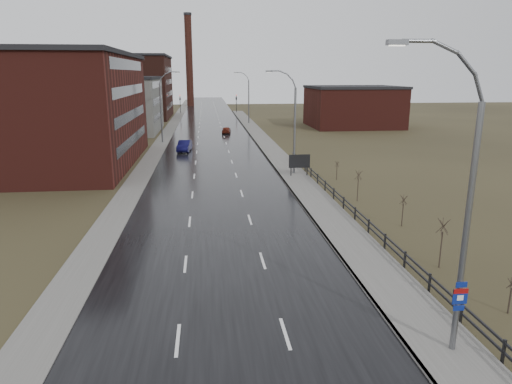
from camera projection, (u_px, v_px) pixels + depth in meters
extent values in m
cube|color=black|center=(212.00, 144.00, 73.37)|extent=(14.00, 300.00, 0.06)
cube|color=#595651|center=(294.00, 176.00, 50.21)|extent=(3.20, 180.00, 0.18)
cube|color=slate|center=(280.00, 176.00, 50.05)|extent=(0.16, 180.00, 0.18)
cube|color=#595651|center=(160.00, 144.00, 72.50)|extent=(2.40, 260.00, 0.12)
cube|color=#471914|center=(38.00, 112.00, 55.10)|extent=(22.00, 28.00, 13.00)
cube|color=black|center=(31.00, 54.00, 53.41)|extent=(22.44, 28.56, 0.50)
cube|color=black|center=(133.00, 139.00, 57.14)|extent=(0.06, 22.40, 1.20)
cube|color=black|center=(131.00, 115.00, 56.38)|extent=(0.06, 22.40, 1.20)
cube|color=black|center=(130.00, 90.00, 55.63)|extent=(0.06, 22.40, 1.20)
cube|color=black|center=(128.00, 65.00, 54.88)|extent=(0.06, 22.40, 1.20)
cube|color=slate|center=(116.00, 106.00, 87.55)|extent=(16.00, 20.00, 10.00)
cube|color=black|center=(114.00, 78.00, 86.23)|extent=(16.32, 20.40, 0.50)
cube|color=black|center=(159.00, 116.00, 88.89)|extent=(0.06, 16.00, 1.20)
cube|color=black|center=(158.00, 100.00, 88.14)|extent=(0.06, 16.00, 1.20)
cube|color=black|center=(157.00, 84.00, 87.38)|extent=(0.06, 16.00, 1.20)
cube|color=#331611|center=(117.00, 88.00, 115.26)|extent=(26.00, 24.00, 15.00)
cube|color=black|center=(115.00, 56.00, 113.31)|extent=(26.52, 24.48, 0.50)
cube|color=black|center=(170.00, 106.00, 117.76)|extent=(0.06, 19.20, 1.20)
cube|color=black|center=(169.00, 94.00, 117.00)|extent=(0.06, 19.20, 1.20)
cube|color=black|center=(169.00, 82.00, 116.25)|extent=(0.06, 19.20, 1.20)
cube|color=black|center=(168.00, 70.00, 115.49)|extent=(0.06, 19.20, 1.20)
cube|color=#471914|center=(353.00, 108.00, 96.73)|extent=(18.00, 16.00, 8.00)
cube|color=black|center=(354.00, 87.00, 95.66)|extent=(18.36, 16.32, 0.50)
cylinder|color=#331611|center=(189.00, 62.00, 155.58)|extent=(2.40, 2.40, 30.00)
cylinder|color=black|center=(187.00, 14.00, 151.73)|extent=(2.70, 2.70, 0.80)
cylinder|color=slate|center=(466.00, 236.00, 17.24)|extent=(0.24, 0.24, 10.00)
cylinder|color=slate|center=(479.00, 88.00, 15.85)|extent=(0.57, 0.14, 1.12)
cylinder|color=slate|center=(467.00, 64.00, 15.59)|extent=(0.91, 0.14, 0.91)
cylinder|color=slate|center=(446.00, 47.00, 15.36)|extent=(1.12, 0.14, 0.57)
cylinder|color=slate|center=(419.00, 41.00, 15.21)|extent=(1.15, 0.14, 0.14)
cube|color=slate|center=(397.00, 42.00, 15.15)|extent=(0.70, 0.28, 0.18)
cube|color=silver|center=(397.00, 45.00, 15.17)|extent=(0.50, 0.20, 0.04)
cube|color=navy|center=(462.00, 285.00, 17.62)|extent=(0.45, 0.04, 0.22)
cube|color=navy|center=(460.00, 296.00, 17.74)|extent=(0.60, 0.04, 0.65)
cube|color=maroon|center=(461.00, 291.00, 17.67)|extent=(0.60, 0.04, 0.20)
cube|color=navy|center=(459.00, 308.00, 17.87)|extent=(0.45, 0.04, 0.22)
cube|color=silver|center=(460.00, 298.00, 17.73)|extent=(0.26, 0.02, 0.22)
cylinder|color=slate|center=(295.00, 132.00, 50.02)|extent=(0.24, 0.24, 9.50)
cylinder|color=slate|center=(294.00, 84.00, 48.71)|extent=(0.51, 0.14, 0.98)
cylinder|color=slate|center=(290.00, 77.00, 48.48)|extent=(0.81, 0.14, 0.81)
cylinder|color=slate|center=(283.00, 72.00, 48.28)|extent=(0.98, 0.14, 0.51)
cylinder|color=slate|center=(275.00, 71.00, 48.15)|extent=(1.01, 0.14, 0.14)
cube|color=slate|center=(269.00, 71.00, 48.09)|extent=(0.70, 0.28, 0.18)
cube|color=silver|center=(269.00, 72.00, 48.12)|extent=(0.50, 0.20, 0.04)
cylinder|color=slate|center=(161.00, 114.00, 73.27)|extent=(0.24, 0.24, 9.50)
cylinder|color=slate|center=(160.00, 81.00, 71.99)|extent=(0.51, 0.14, 0.98)
cylinder|color=slate|center=(163.00, 76.00, 71.86)|extent=(0.81, 0.14, 0.81)
cylinder|color=slate|center=(168.00, 73.00, 71.82)|extent=(0.98, 0.14, 0.51)
cylinder|color=slate|center=(173.00, 72.00, 71.86)|extent=(1.01, 0.14, 0.14)
cube|color=slate|center=(178.00, 72.00, 71.95)|extent=(0.70, 0.28, 0.18)
cube|color=silver|center=(178.00, 73.00, 71.97)|extent=(0.50, 0.20, 0.04)
cylinder|color=slate|center=(249.00, 102.00, 101.98)|extent=(0.24, 0.24, 9.50)
cylinder|color=slate|center=(248.00, 79.00, 100.66)|extent=(0.51, 0.14, 0.98)
cylinder|color=slate|center=(246.00, 75.00, 100.43)|extent=(0.81, 0.14, 0.81)
cylinder|color=slate|center=(243.00, 73.00, 100.24)|extent=(0.98, 0.14, 0.51)
cylinder|color=slate|center=(239.00, 72.00, 100.11)|extent=(1.01, 0.14, 0.14)
cube|color=slate|center=(236.00, 73.00, 100.05)|extent=(0.70, 0.28, 0.18)
cube|color=silver|center=(236.00, 73.00, 100.07)|extent=(0.50, 0.20, 0.04)
cube|color=black|center=(503.00, 352.00, 17.55)|extent=(0.10, 0.10, 1.10)
cube|color=black|center=(461.00, 313.00, 20.44)|extent=(0.10, 0.10, 1.10)
cube|color=black|center=(429.00, 283.00, 23.33)|extent=(0.10, 0.10, 1.10)
cube|color=black|center=(405.00, 260.00, 26.21)|extent=(0.10, 0.10, 1.10)
cube|color=black|center=(385.00, 242.00, 29.10)|extent=(0.10, 0.10, 1.10)
cube|color=black|center=(369.00, 227.00, 31.99)|extent=(0.10, 0.10, 1.10)
cube|color=black|center=(355.00, 214.00, 34.87)|extent=(0.10, 0.10, 1.10)
cube|color=black|center=(344.00, 203.00, 37.76)|extent=(0.10, 0.10, 1.10)
cube|color=black|center=(334.00, 194.00, 40.65)|extent=(0.10, 0.10, 1.10)
cube|color=black|center=(325.00, 186.00, 43.53)|extent=(0.10, 0.10, 1.10)
cube|color=black|center=(318.00, 179.00, 46.42)|extent=(0.10, 0.10, 1.10)
cube|color=black|center=(311.00, 173.00, 49.31)|extent=(0.10, 0.10, 1.10)
cube|color=black|center=(305.00, 168.00, 52.19)|extent=(0.10, 0.10, 1.10)
cube|color=black|center=(300.00, 163.00, 55.08)|extent=(0.10, 0.10, 1.10)
cube|color=black|center=(295.00, 158.00, 57.97)|extent=(0.10, 0.10, 1.10)
cube|color=black|center=(357.00, 211.00, 34.29)|extent=(0.08, 53.00, 0.10)
cube|color=black|center=(357.00, 216.00, 34.39)|extent=(0.08, 53.00, 0.10)
cylinder|color=#382D23|center=(510.00, 301.00, 21.34)|extent=(0.08, 0.08, 1.30)
cylinder|color=#382D23|center=(512.00, 284.00, 21.17)|extent=(0.43, 0.18, 0.53)
cylinder|color=#382D23|center=(511.00, 284.00, 21.15)|extent=(0.26, 0.38, 0.54)
cylinder|color=#382D23|center=(512.00, 284.00, 21.09)|extent=(0.26, 0.38, 0.54)
cylinder|color=#382D23|center=(441.00, 250.00, 26.31)|extent=(0.08, 0.08, 2.20)
cylinder|color=#382D23|center=(444.00, 226.00, 25.96)|extent=(0.04, 0.74, 0.87)
cylinder|color=#382D23|center=(443.00, 226.00, 26.00)|extent=(0.70, 0.27, 0.87)
cylinder|color=#382D23|center=(442.00, 226.00, 25.97)|extent=(0.41, 0.62, 0.88)
cylinder|color=#382D23|center=(443.00, 227.00, 25.92)|extent=(0.41, 0.62, 0.88)
cylinder|color=#382D23|center=(444.00, 227.00, 25.91)|extent=(0.70, 0.27, 0.87)
cylinder|color=#382D23|center=(402.00, 215.00, 33.58)|extent=(0.08, 0.08, 1.75)
cylinder|color=#382D23|center=(404.00, 200.00, 33.29)|extent=(0.04, 0.59, 0.69)
cylinder|color=#382D23|center=(404.00, 200.00, 33.34)|extent=(0.56, 0.22, 0.70)
cylinder|color=#382D23|center=(403.00, 200.00, 33.31)|extent=(0.34, 0.50, 0.71)
cylinder|color=#382D23|center=(403.00, 200.00, 33.26)|extent=(0.34, 0.50, 0.71)
cylinder|color=#382D23|center=(404.00, 200.00, 33.25)|extent=(0.56, 0.22, 0.70)
cylinder|color=#382D23|center=(358.00, 190.00, 40.18)|extent=(0.08, 0.08, 2.05)
cylinder|color=#382D23|center=(359.00, 175.00, 39.85)|extent=(0.04, 0.69, 0.81)
cylinder|color=#382D23|center=(359.00, 175.00, 39.89)|extent=(0.65, 0.26, 0.82)
cylinder|color=#382D23|center=(358.00, 175.00, 39.87)|extent=(0.39, 0.58, 0.83)
cylinder|color=#382D23|center=(358.00, 175.00, 39.81)|extent=(0.39, 0.58, 0.83)
cylinder|color=#382D23|center=(359.00, 175.00, 39.80)|extent=(0.65, 0.26, 0.82)
cylinder|color=#382D23|center=(337.00, 173.00, 48.45)|extent=(0.08, 0.08, 1.47)
cylinder|color=#382D23|center=(338.00, 164.00, 48.22)|extent=(0.04, 0.50, 0.59)
cylinder|color=#382D23|center=(337.00, 164.00, 48.26)|extent=(0.48, 0.19, 0.59)
cylinder|color=#382D23|center=(337.00, 164.00, 48.23)|extent=(0.29, 0.43, 0.60)
cylinder|color=#382D23|center=(337.00, 164.00, 48.18)|extent=(0.29, 0.43, 0.60)
cylinder|color=#382D23|center=(337.00, 164.00, 48.17)|extent=(0.48, 0.19, 0.59)
cube|color=black|center=(291.00, 169.00, 49.58)|extent=(0.10, 0.10, 1.80)
cube|color=black|center=(307.00, 169.00, 49.77)|extent=(0.10, 0.10, 1.80)
cube|color=silver|center=(299.00, 161.00, 49.40)|extent=(2.22, 0.08, 1.36)
cube|color=black|center=(299.00, 161.00, 49.35)|extent=(2.32, 0.04, 1.46)
cylinder|color=black|center=(180.00, 104.00, 129.61)|extent=(0.16, 0.16, 5.20)
imported|color=black|center=(180.00, 96.00, 129.07)|extent=(0.58, 2.73, 1.10)
sphere|color=#FF190C|center=(180.00, 95.00, 128.85)|extent=(0.18, 0.18, 0.18)
cylinder|color=black|center=(236.00, 104.00, 131.30)|extent=(0.16, 0.16, 5.20)
imported|color=black|center=(236.00, 96.00, 130.76)|extent=(0.58, 2.73, 1.10)
sphere|color=#FF190C|center=(236.00, 95.00, 130.54)|extent=(0.18, 0.18, 0.18)
imported|color=#0D0C3D|center=(184.00, 146.00, 66.03)|extent=(2.15, 4.92, 1.57)
imported|color=#56180E|center=(226.00, 130.00, 85.92)|extent=(1.94, 3.94, 1.29)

